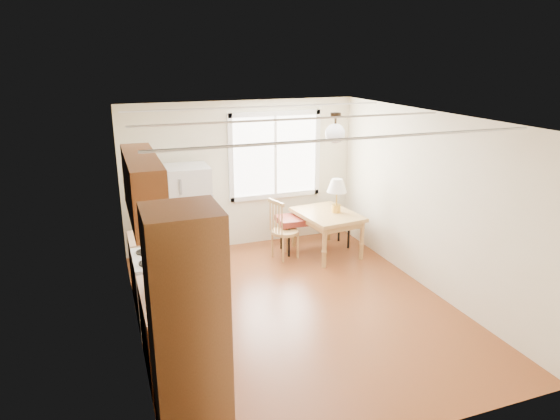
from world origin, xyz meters
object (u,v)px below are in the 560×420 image
bench (315,219)px  chair (280,226)px  dining_table (327,219)px  refrigerator (189,215)px

bench → chair: 0.75m
dining_table → chair: (-0.82, 0.02, -0.04)m
bench → refrigerator: bearing=177.6°
refrigerator → bench: (2.10, -0.18, -0.25)m
bench → chair: size_ratio=1.33×
chair → dining_table: bearing=-17.6°
dining_table → refrigerator: bearing=162.2°
refrigerator → dining_table: 2.25m
refrigerator → chair: bearing=-15.1°
refrigerator → bench: refrigerator is taller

